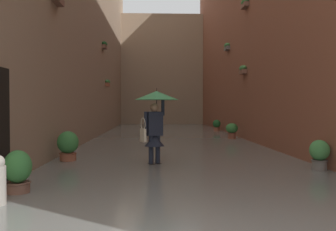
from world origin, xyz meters
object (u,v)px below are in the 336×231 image
object	(u,v)px
potted_plant_mid_left	(319,155)
person_wading	(156,110)
potted_plant_far_right	(68,146)
potted_plant_near_left	(232,130)
potted_plant_mid_right	(18,173)
potted_plant_far_left	(217,126)

from	to	relation	value
potted_plant_mid_left	person_wading	bearing A→B (deg)	-16.87
potted_plant_mid_left	potted_plant_far_right	size ratio (longest dim) A/B	0.89
person_wading	potted_plant_mid_left	distance (m)	3.93
potted_plant_near_left	potted_plant_mid_left	world-z (taller)	potted_plant_near_left
potted_plant_mid_right	person_wading	bearing A→B (deg)	-126.96
person_wading	potted_plant_far_left	size ratio (longest dim) A/B	2.58
person_wading	potted_plant_mid_left	size ratio (longest dim) A/B	2.55
person_wading	potted_plant_far_left	distance (m)	12.34
potted_plant_near_left	potted_plant_mid_left	xyz separation A→B (m)	(-0.25, 8.13, -0.02)
person_wading	potted_plant_mid_right	xyz separation A→B (m)	(2.28, 3.03, -1.00)
person_wading	potted_plant_near_left	xyz separation A→B (m)	(-3.39, -7.02, -0.96)
potted_plant_near_left	potted_plant_mid_right	xyz separation A→B (m)	(5.67, 10.05, -0.04)
potted_plant_far_left	potted_plant_mid_right	xyz separation A→B (m)	(5.80, 14.81, -0.01)
person_wading	potted_plant_far_left	xyz separation A→B (m)	(-3.52, -11.78, -0.99)
potted_plant_far_left	potted_plant_far_right	bearing A→B (deg)	62.49
potted_plant_far_left	person_wading	bearing A→B (deg)	73.37
potted_plant_mid_left	potted_plant_mid_right	xyz separation A→B (m)	(5.92, 1.92, -0.01)
potted_plant_mid_left	potted_plant_far_right	world-z (taller)	potted_plant_far_right
potted_plant_near_left	potted_plant_far_left	distance (m)	4.76
potted_plant_mid_left	potted_plant_mid_right	distance (m)	6.23
person_wading	potted_plant_mid_right	distance (m)	3.92
potted_plant_far_left	potted_plant_far_right	xyz separation A→B (m)	(5.82, 11.18, 0.05)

